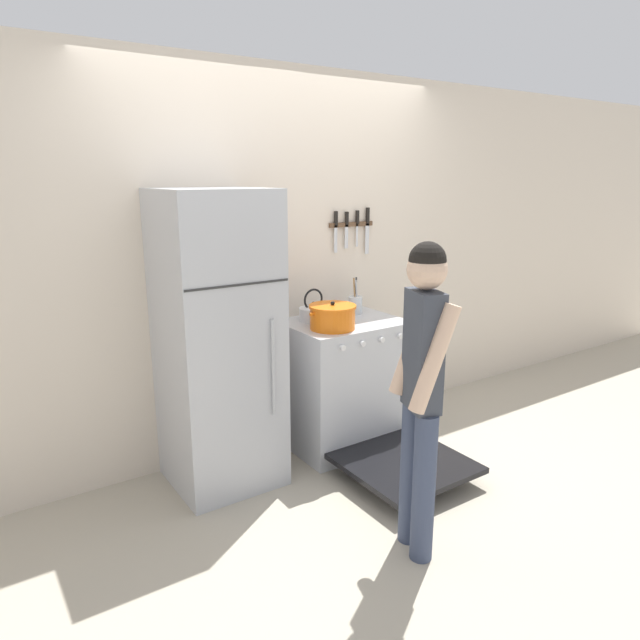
{
  "coord_description": "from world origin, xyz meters",
  "views": [
    {
      "loc": [
        -1.93,
        -3.34,
        1.85
      ],
      "look_at": [
        0.01,
        -0.45,
        0.97
      ],
      "focal_mm": 32.0,
      "sensor_mm": 36.0,
      "label": 1
    }
  ],
  "objects": [
    {
      "name": "stove_range",
      "position": [
        0.3,
        -0.34,
        0.44
      ],
      "size": [
        0.79,
        1.32,
        0.89
      ],
      "color": "silver",
      "rests_on": "ground_plane"
    },
    {
      "name": "wall_back",
      "position": [
        0.0,
        0.03,
        1.27
      ],
      "size": [
        10.0,
        0.06,
        2.55
      ],
      "color": "beige",
      "rests_on": "ground_plane"
    },
    {
      "name": "person",
      "position": [
        -0.11,
        -1.49,
        0.89
      ],
      "size": [
        0.32,
        0.37,
        1.57
      ],
      "rotation": [
        0.0,
        0.0,
        1.24
      ],
      "color": "#38425B",
      "rests_on": "ground_plane"
    },
    {
      "name": "refrigerator",
      "position": [
        -0.62,
        -0.3,
        0.89
      ],
      "size": [
        0.62,
        0.63,
        1.79
      ],
      "color": "#B7BABF",
      "rests_on": "ground_plane"
    },
    {
      "name": "tea_kettle",
      "position": [
        0.14,
        -0.18,
        0.95
      ],
      "size": [
        0.24,
        0.2,
        0.22
      ],
      "color": "silver",
      "rests_on": "stove_range"
    },
    {
      "name": "dutch_oven_pot",
      "position": [
        0.12,
        -0.43,
        0.97
      ],
      "size": [
        0.35,
        0.31,
        0.18
      ],
      "color": "orange",
      "rests_on": "stove_range"
    },
    {
      "name": "utensil_jar",
      "position": [
        0.5,
        -0.18,
        0.96
      ],
      "size": [
        0.1,
        0.1,
        0.26
      ],
      "color": "silver",
      "rests_on": "stove_range"
    },
    {
      "name": "ground_plane",
      "position": [
        0.0,
        0.0,
        0.0
      ],
      "size": [
        14.0,
        14.0,
        0.0
      ],
      "primitive_type": "plane",
      "color": "#B2A893"
    },
    {
      "name": "wall_knife_strip",
      "position": [
        0.58,
        -0.02,
        1.51
      ],
      "size": [
        0.38,
        0.03,
        0.34
      ],
      "color": "brown"
    }
  ]
}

